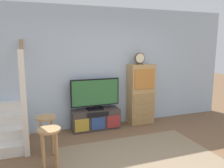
% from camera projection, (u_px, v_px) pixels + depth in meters
% --- Properties ---
extents(back_wall, '(6.40, 0.12, 2.70)m').
position_uv_depth(back_wall, '(105.00, 68.00, 5.23)').
color(back_wall, '#A8BCD1').
rests_on(back_wall, ground_plane).
extents(area_rug, '(2.60, 1.80, 0.01)m').
position_uv_depth(area_rug, '(140.00, 160.00, 3.74)').
color(area_rug, '#847056').
rests_on(area_rug, ground_plane).
extents(media_console, '(1.07, 0.38, 0.45)m').
position_uv_depth(media_console, '(96.00, 119.00, 5.08)').
color(media_console, '#423833').
rests_on(media_console, ground_plane).
extents(television, '(1.09, 0.22, 0.69)m').
position_uv_depth(television, '(95.00, 93.00, 4.99)').
color(television, black).
rests_on(television, media_console).
extents(side_cabinet, '(0.58, 0.38, 1.42)m').
position_uv_depth(side_cabinet, '(141.00, 94.00, 5.38)').
color(side_cabinet, tan).
rests_on(side_cabinet, ground_plane).
extents(desk_clock, '(0.25, 0.08, 0.27)m').
position_uv_depth(desk_clock, '(140.00, 59.00, 5.20)').
color(desk_clock, '#4C3823').
rests_on(desk_clock, side_cabinet).
extents(staircase, '(1.00, 1.36, 2.20)m').
position_uv_depth(staircase, '(0.00, 123.00, 4.41)').
color(staircase, silver).
rests_on(staircase, ground_plane).
extents(bar_stool_near, '(0.34, 0.34, 0.67)m').
position_uv_depth(bar_stool_near, '(49.00, 139.00, 3.34)').
color(bar_stool_near, '#A37A4C').
rests_on(bar_stool_near, ground_plane).
extents(bar_stool_far, '(0.34, 0.34, 0.67)m').
position_uv_depth(bar_stool_far, '(46.00, 126.00, 3.87)').
color(bar_stool_far, '#A37A4C').
rests_on(bar_stool_far, ground_plane).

